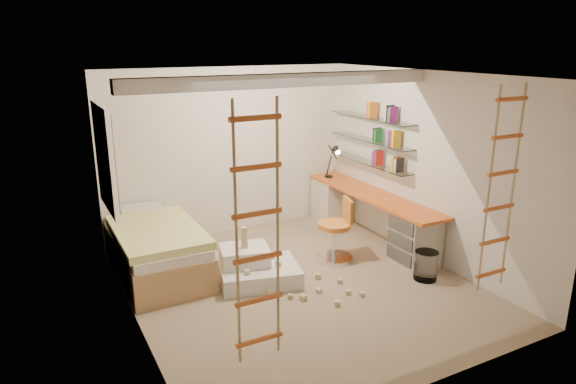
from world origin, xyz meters
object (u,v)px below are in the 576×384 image
desk (370,215)px  swivel_chair (336,238)px  play_platform (255,268)px  bed (156,249)px

desk → swivel_chair: size_ratio=3.14×
play_platform → swivel_chair: bearing=3.0°
bed → desk: bearing=-6.5°
swivel_chair → play_platform: (-1.27, -0.07, -0.16)m
swivel_chair → play_platform: bearing=-177.0°
desk → play_platform: size_ratio=2.44×
desk → play_platform: desk is taller
desk → play_platform: 2.22m
bed → swivel_chair: 2.44m
desk → bed: (-3.20, 0.36, -0.07)m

